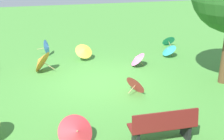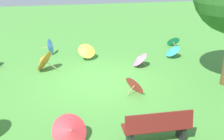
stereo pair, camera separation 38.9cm
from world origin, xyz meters
TOP-DOWN VIEW (x-y plane):
  - ground at (0.00, 0.00)m, footprint 40.00×40.00m
  - park_bench at (-0.65, 3.94)m, footprint 1.61×0.53m
  - parasol_teal_0 at (-3.65, -2.03)m, footprint 0.66×0.71m
  - parasol_teal_1 at (-4.43, -3.68)m, footprint 0.68×0.59m
  - parasol_red_0 at (-0.96, 1.21)m, footprint 0.74×0.84m
  - parasol_blue_0 at (1.63, -3.70)m, footprint 0.72×0.78m
  - parasol_pink_0 at (-1.83, -1.22)m, footprint 0.72×0.79m
  - parasol_orange_0 at (2.01, -1.64)m, footprint 1.00×1.10m
  - parasol_red_1 at (1.33, 3.51)m, footprint 1.01×0.88m
  - parasol_yellow_1 at (0.13, -2.54)m, footprint 0.90×0.84m

SIDE VIEW (x-z plane):
  - ground at x=0.00m, z-range 0.00..0.00m
  - parasol_teal_1 at x=-4.43m, z-range 0.00..0.61m
  - parasol_red_0 at x=-0.96m, z-range 0.00..0.67m
  - parasol_teal_0 at x=-3.65m, z-range 0.04..0.65m
  - parasol_pink_0 at x=-1.83m, z-range 0.03..0.67m
  - parasol_blue_0 at x=1.63m, z-range 0.00..0.74m
  - parasol_red_1 at x=1.33m, z-range 0.00..0.74m
  - parasol_orange_0 at x=2.01m, z-range 0.00..0.89m
  - parasol_yellow_1 at x=0.13m, z-range 0.07..0.83m
  - park_bench at x=-0.65m, z-range 0.01..0.92m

